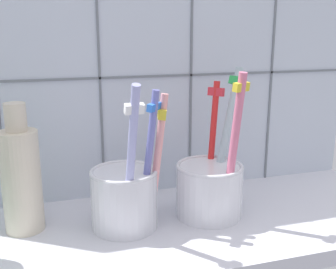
{
  "coord_description": "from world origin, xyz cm",
  "views": [
    {
      "loc": [
        -13.67,
        -43.62,
        25.07
      ],
      "look_at": [
        0.0,
        1.07,
        12.98
      ],
      "focal_mm": 43.96,
      "sensor_mm": 36.0,
      "label": 1
    }
  ],
  "objects": [
    {
      "name": "ceramic_vase",
      "position": [
        -16.82,
        3.77,
        8.52
      ],
      "size": [
        4.49,
        4.49,
        15.17
      ],
      "color": "beige",
      "rests_on": "counter_slab"
    },
    {
      "name": "tile_wall_back",
      "position": [
        0.0,
        12.0,
        22.5
      ],
      "size": [
        64.0,
        2.2,
        45.0
      ],
      "color": "silver",
      "rests_on": "ground"
    },
    {
      "name": "counter_slab",
      "position": [
        0.0,
        0.0,
        1.0
      ],
      "size": [
        64.0,
        22.0,
        2.0
      ],
      "primitive_type": "cube",
      "color": "silver",
      "rests_on": "ground"
    },
    {
      "name": "toothbrush_cup_right",
      "position": [
        5.61,
        1.09,
        6.08
      ],
      "size": [
        9.88,
        9.29,
        18.49
      ],
      "color": "silver",
      "rests_on": "counter_slab"
    },
    {
      "name": "toothbrush_cup_left",
      "position": [
        -5.23,
        0.88,
        6.18
      ],
      "size": [
        9.15,
        11.13,
        18.05
      ],
      "color": "silver",
      "rests_on": "counter_slab"
    }
  ]
}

